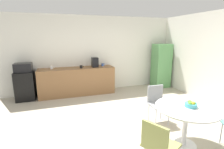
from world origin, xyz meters
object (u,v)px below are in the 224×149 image
mini_fridge (25,86)px  coffee_maker (95,62)px  chair_olive (157,143)px  mug_green (103,65)px  mug_white (52,67)px  mug_red (81,67)px  locker_cabinet (161,66)px  chair_gray (157,99)px  fruit_bowl (191,104)px  microwave (23,67)px  round_table (186,115)px

mini_fridge → coffee_maker: 2.27m
chair_olive → coffee_maker: bearing=90.1°
mug_green → chair_olive: bearing=-94.2°
mug_white → mug_red: same height
mug_green → coffee_maker: (-0.29, -0.08, 0.11)m
locker_cabinet → mini_fridge: bearing=178.8°
locker_cabinet → mug_white: size_ratio=12.68×
chair_olive → chair_gray: same height
fruit_bowl → coffee_maker: coffee_maker is taller
microwave → chair_olive: 4.42m
chair_gray → fruit_bowl: 1.00m
round_table → mug_white: bearing=123.0°
chair_gray → mug_green: (-0.59, 2.51, 0.43)m
chair_gray → mug_white: (-2.27, 2.51, 0.43)m
locker_cabinet → mug_white: (-3.93, 0.17, 0.13)m
chair_olive → mug_green: bearing=85.8°
mini_fridge → coffee_maker: (2.18, 0.00, 0.62)m
round_table → mug_red: mug_red is taller
locker_cabinet → round_table: 3.70m
mug_green → mug_red: bearing=-167.2°
mini_fridge → microwave: bearing=0.0°
locker_cabinet → chair_gray: (-1.66, -2.33, -0.30)m
mug_white → mug_red: bearing=-10.4°
chair_gray → mug_red: bearing=120.1°
mini_fridge → chair_olive: mini_fridge is taller
locker_cabinet → chair_olive: 4.50m
coffee_maker → mug_red: bearing=-168.9°
mug_white → coffee_maker: coffee_maker is taller
round_table → fruit_bowl: (0.06, -0.02, 0.20)m
mug_red → chair_olive: bearing=-82.5°
fruit_bowl → coffee_maker: (-0.91, 3.40, 0.27)m
mug_red → microwave: bearing=176.8°
microwave → coffee_maker: size_ratio=1.50×
microwave → round_table: size_ratio=0.45×
round_table → fruit_bowl: fruit_bowl is taller
mug_red → mug_green: bearing=12.8°
locker_cabinet → mug_green: bearing=175.4°
mug_white → coffee_maker: (1.39, -0.07, 0.11)m
microwave → mug_white: microwave is taller
locker_cabinet → chair_gray: locker_cabinet is taller
round_table → mug_white: mug_white is taller
round_table → microwave: bearing=131.9°
chair_olive → fruit_bowl: fruit_bowl is taller
chair_olive → coffee_maker: size_ratio=2.59×
microwave → locker_cabinet: 4.73m
chair_gray → mug_white: size_ratio=6.43×
fruit_bowl → mug_green: (-0.62, 3.48, 0.16)m
fruit_bowl → mug_white: mug_white is taller
fruit_bowl → mug_green: mug_green is taller
round_table → mug_green: (-0.56, 3.46, 0.35)m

